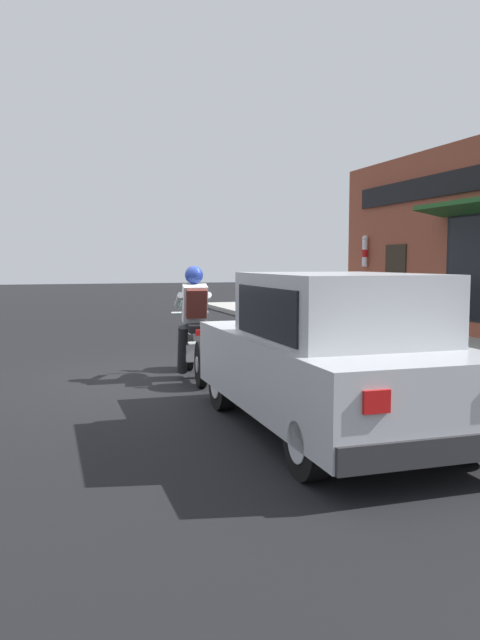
% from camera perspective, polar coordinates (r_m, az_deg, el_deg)
% --- Properties ---
extents(ground_plane, '(80.00, 80.00, 0.00)m').
position_cam_1_polar(ground_plane, '(9.07, -7.10, -5.34)').
color(ground_plane, black).
extents(sidewalk_curb, '(2.60, 22.00, 0.14)m').
position_cam_1_polar(sidewalk_curb, '(13.85, 13.23, -1.46)').
color(sidewalk_curb, '#ADAAA3').
rests_on(sidewalk_curb, ground).
extents(motorcycle_with_rider, '(0.61, 2.02, 1.62)m').
position_cam_1_polar(motorcycle_with_rider, '(8.98, -4.20, -1.06)').
color(motorcycle_with_rider, black).
rests_on(motorcycle_with_rider, ground).
extents(car_hatchback, '(1.67, 3.79, 1.57)m').
position_cam_1_polar(car_hatchback, '(6.11, 8.17, -3.29)').
color(car_hatchback, black).
rests_on(car_hatchback, ground).
extents(trash_bin, '(0.56, 0.56, 0.98)m').
position_cam_1_polar(trash_bin, '(16.92, 7.89, 1.77)').
color(trash_bin, '#514C47').
rests_on(trash_bin, sidewalk_curb).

